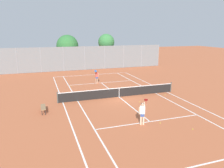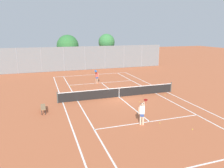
{
  "view_description": "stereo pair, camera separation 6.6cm",
  "coord_description": "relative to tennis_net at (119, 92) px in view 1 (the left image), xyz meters",
  "views": [
    {
      "loc": [
        -7.33,
        -19.46,
        6.42
      ],
      "look_at": [
        -0.23,
        1.5,
        1.0
      ],
      "focal_mm": 35.0,
      "sensor_mm": 36.0,
      "label": 1
    },
    {
      "loc": [
        -7.26,
        -19.48,
        6.42
      ],
      "look_at": [
        -0.23,
        1.5,
        1.0
      ],
      "focal_mm": 35.0,
      "sensor_mm": 36.0,
      "label": 2
    }
  ],
  "objects": [
    {
      "name": "loose_tennis_ball_0",
      "position": [
        0.54,
        -6.92,
        -0.48
      ],
      "size": [
        0.07,
        0.07,
        0.07
      ],
      "primitive_type": "sphere",
      "color": "#D1DB33",
      "rests_on": "ground"
    },
    {
      "name": "loose_tennis_ball_2",
      "position": [
        -3.92,
        5.71,
        -0.48
      ],
      "size": [
        0.07,
        0.07,
        0.07
      ],
      "primitive_type": "sphere",
      "color": "#D1DB33",
      "rests_on": "ground"
    },
    {
      "name": "tree_behind_left",
      "position": [
        -2.42,
        18.19,
        3.32
      ],
      "size": [
        3.67,
        3.67,
        5.78
      ],
      "color": "brown",
      "rests_on": "ground"
    },
    {
      "name": "loose_tennis_ball_1",
      "position": [
        4.68,
        -0.94,
        -0.48
      ],
      "size": [
        0.07,
        0.07,
        0.07
      ],
      "primitive_type": "sphere",
      "color": "#D1DB33",
      "rests_on": "ground"
    },
    {
      "name": "player_far_left",
      "position": [
        -0.59,
        6.39,
        0.42
      ],
      "size": [
        0.67,
        0.73,
        1.77
      ],
      "color": "tan",
      "rests_on": "ground"
    },
    {
      "name": "loose_tennis_ball_3",
      "position": [
        1.18,
        -2.16,
        -0.48
      ],
      "size": [
        0.07,
        0.07,
        0.07
      ],
      "primitive_type": "sphere",
      "color": "#D1DB33",
      "rests_on": "ground"
    },
    {
      "name": "back_fence",
      "position": [
        0.0,
        16.37,
        1.46
      ],
      "size": [
        27.96,
        0.08,
        3.94
      ],
      "color": "gray",
      "rests_on": "ground"
    },
    {
      "name": "player_near_side",
      "position": [
        -0.76,
        -6.67,
        0.42
      ],
      "size": [
        0.85,
        0.68,
        1.77
      ],
      "color": "beige",
      "rests_on": "ground"
    },
    {
      "name": "court_line_markings",
      "position": [
        0.0,
        0.0,
        -0.51
      ],
      "size": [
        11.1,
        23.9,
        0.01
      ],
      "color": "white",
      "rests_on": "ground"
    },
    {
      "name": "tennis_net",
      "position": [
        0.0,
        0.0,
        0.0
      ],
      "size": [
        12.0,
        0.1,
        1.07
      ],
      "color": "#474C47",
      "rests_on": "ground"
    },
    {
      "name": "courtside_bench",
      "position": [
        -7.25,
        -1.94,
        -0.1
      ],
      "size": [
        0.36,
        1.5,
        0.47
      ],
      "color": "olive",
      "rests_on": "ground"
    },
    {
      "name": "loose_tennis_ball_4",
      "position": [
        2.08,
        -8.49,
        -0.48
      ],
      "size": [
        0.07,
        0.07,
        0.07
      ],
      "primitive_type": "sphere",
      "color": "#D1DB33",
      "rests_on": "ground"
    },
    {
      "name": "tree_behind_right",
      "position": [
        4.74,
        19.58,
        3.79
      ],
      "size": [
        2.99,
        2.99,
        5.88
      ],
      "color": "brown",
      "rests_on": "ground"
    },
    {
      "name": "ground_plane",
      "position": [
        0.0,
        0.0,
        -0.51
      ],
      "size": [
        120.0,
        120.0,
        0.0
      ],
      "primitive_type": "plane",
      "color": "#B25B38"
    }
  ]
}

